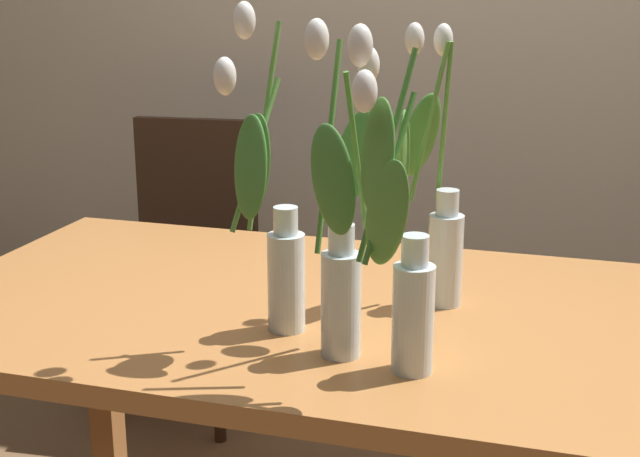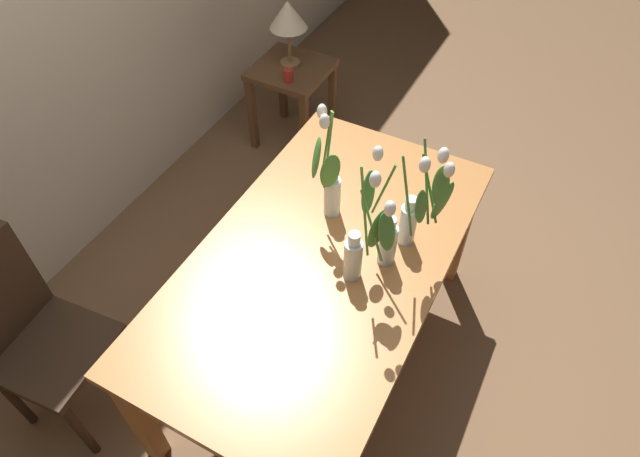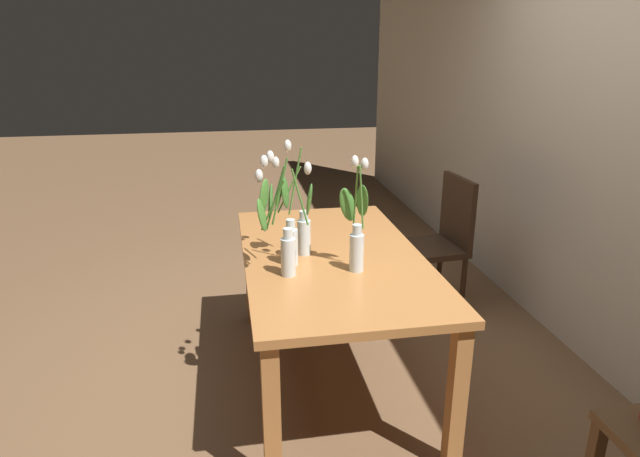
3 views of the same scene
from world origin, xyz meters
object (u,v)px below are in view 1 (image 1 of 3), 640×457
(tulip_vase_3, at_px, (402,269))
(tulip_vase_1, at_px, (342,252))
(tulip_vase_0, at_px, (275,237))
(dining_table, at_px, (323,347))
(tulip_vase_2, at_px, (436,213))
(dining_chair, at_px, (188,250))

(tulip_vase_3, bearing_deg, tulip_vase_1, 151.02)
(tulip_vase_0, height_order, tulip_vase_3, tulip_vase_0)
(dining_table, distance_m, tulip_vase_0, 0.33)
(tulip_vase_1, relative_size, tulip_vase_3, 1.01)
(tulip_vase_0, relative_size, tulip_vase_2, 1.08)
(tulip_vase_3, relative_size, dining_chair, 0.60)
(tulip_vase_0, xyz_separation_m, tulip_vase_1, (0.13, -0.05, -0.00))
(tulip_vase_0, distance_m, tulip_vase_1, 0.14)
(dining_table, height_order, tulip_vase_3, tulip_vase_3)
(tulip_vase_0, height_order, dining_chair, tulip_vase_0)
(dining_table, distance_m, tulip_vase_1, 0.37)
(tulip_vase_0, bearing_deg, tulip_vase_3, -24.31)
(dining_chair, bearing_deg, tulip_vase_2, -41.87)
(tulip_vase_1, distance_m, dining_chair, 1.44)
(dining_table, relative_size, dining_chair, 1.72)
(tulip_vase_3, xyz_separation_m, dining_chair, (-0.93, 1.18, -0.40))
(tulip_vase_2, height_order, dining_chair, tulip_vase_2)
(tulip_vase_1, bearing_deg, tulip_vase_0, 159.92)
(tulip_vase_2, bearing_deg, dining_table, -160.40)
(dining_chair, bearing_deg, tulip_vase_1, -54.08)
(dining_table, relative_size, tulip_vase_2, 2.97)
(tulip_vase_3, bearing_deg, tulip_vase_0, 155.69)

